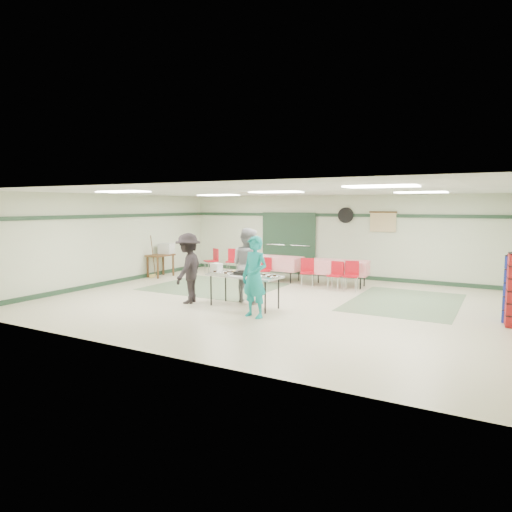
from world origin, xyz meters
The scene contains 36 objects.
floor centered at (0.00, 0.00, 0.00)m, with size 11.00×11.00×0.00m, color beige.
ceiling centered at (0.00, 0.00, 2.70)m, with size 11.00×11.00×0.00m, color silver.
wall_back centered at (0.00, 4.50, 1.35)m, with size 11.00×11.00×0.00m, color beige.
wall_front centered at (0.00, -4.50, 1.35)m, with size 11.00×11.00×0.00m, color beige.
wall_left centered at (-5.50, 0.00, 1.35)m, with size 9.00×9.00×0.00m, color beige.
trim_back centered at (0.00, 4.47, 2.05)m, with size 11.00×0.06×0.10m, color #203B27.
baseboard_back centered at (0.00, 4.47, 0.06)m, with size 11.00×0.06×0.12m, color #203B27.
trim_left centered at (-5.47, 0.00, 2.05)m, with size 9.00×0.06×0.10m, color #203B27.
baseboard_left centered at (-5.47, 0.00, 0.06)m, with size 9.00×0.06×0.12m, color #203B27.
green_patch_a centered at (-2.50, 1.00, 0.00)m, with size 3.50×3.00×0.01m, color #627F5D.
green_patch_b centered at (2.80, 1.50, 0.00)m, with size 2.50×3.50×0.01m, color #627F5D.
double_door_left centered at (-2.20, 4.44, 1.05)m, with size 0.90×0.06×2.10m, color gray.
double_door_right centered at (-1.25, 4.44, 1.05)m, with size 0.90×0.06×2.10m, color gray.
door_frame centered at (-1.73, 4.42, 1.05)m, with size 2.00×0.03×2.15m, color #203B27.
wall_fan centered at (0.30, 4.44, 2.05)m, with size 0.50×0.50×0.10m, color black.
scroll_banner centered at (1.50, 4.44, 1.85)m, with size 0.80×0.02×0.60m, color #D2BE83.
serving_table centered at (-0.37, -0.88, 0.71)m, with size 1.81×0.85×0.76m.
sheet_tray_right centered at (0.22, -0.98, 0.77)m, with size 0.57×0.43×0.02m, color silver.
sheet_tray_mid centered at (-0.54, -0.76, 0.77)m, with size 0.61×0.46×0.02m, color silver.
sheet_tray_left centered at (-0.91, -0.96, 0.77)m, with size 0.59×0.45×0.02m, color silver.
baking_pan centered at (-0.33, -0.89, 0.80)m, with size 0.50×0.31×0.08m, color black.
foam_box_stack centered at (-1.19, -0.82, 0.87)m, with size 0.23×0.21×0.21m, color white.
volunteer_teal centered at (0.30, -1.60, 0.86)m, with size 0.63×0.41×1.73m, color teal.
volunteer_grey centered at (-0.60, -0.33, 0.91)m, with size 0.88×0.69×1.82m, color gray.
volunteer_dark centered at (-1.80, -1.13, 0.85)m, with size 1.10×0.63×1.70m, color black.
dining_table_a centered at (0.63, 2.88, 0.57)m, with size 1.73×0.88×0.77m.
dining_table_b centered at (-1.57, 2.88, 0.57)m, with size 1.89×0.85×0.77m.
chair_a centered at (0.75, 2.31, 0.48)m, with size 0.39×0.40×0.80m.
chair_b centered at (-0.13, 2.31, 0.51)m, with size 0.50×0.50×0.83m.
chair_c centered at (1.19, 2.31, 0.51)m, with size 0.44×0.44×0.83m.
chair_d centered at (-1.51, 2.30, 0.48)m, with size 0.46×0.46×0.78m.
chair_loose_a centered at (-3.32, 3.36, 0.54)m, with size 0.52×0.52×0.88m.
chair_loose_b centered at (-4.01, 3.15, 0.53)m, with size 0.56×0.56×0.87m.
printer_table centered at (-5.15, 1.72, 0.64)m, with size 0.62×0.91×0.74m.
office_printer centered at (-5.15, 2.02, 0.92)m, with size 0.44×0.39×0.35m, color beige.
broom centered at (-5.23, 1.45, 0.72)m, with size 0.03×0.03×1.38m, color brown.
Camera 1 is at (4.95, -9.89, 2.36)m, focal length 32.00 mm.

